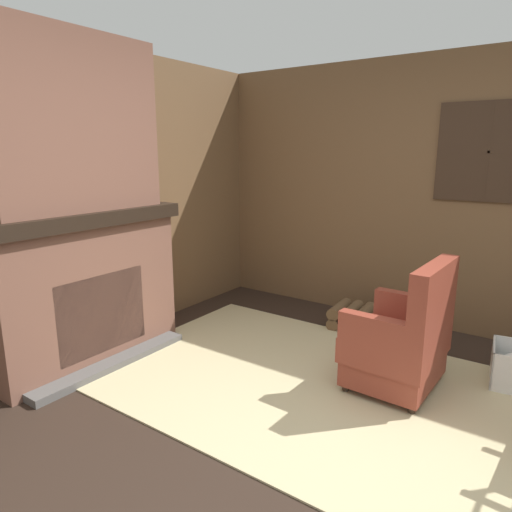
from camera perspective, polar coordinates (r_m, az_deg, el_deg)
The scene contains 11 objects.
ground_plane at distance 2.86m, azimuth 8.19°, elevation -23.22°, with size 14.00×14.00×0.00m, color #2D2119.
wood_panel_wall_left at distance 4.00m, azimuth -23.39°, elevation 6.06°, with size 0.06×5.31×2.55m.
wood_panel_wall_back at distance 4.59m, azimuth 22.61°, elevation 7.04°, with size 5.31×0.09×2.55m.
fireplace_hearth at distance 3.91m, azimuth -20.51°, elevation -3.73°, with size 0.64×1.64×1.23m.
chimney_breast at distance 3.78m, azimuth -22.19°, elevation 15.06°, with size 0.38×1.35×1.29m.
area_rug at distance 3.44m, azimuth 10.22°, elevation -16.38°, with size 3.61×2.12×0.01m.
armchair at distance 3.46m, azimuth 17.76°, elevation -10.18°, with size 0.61×0.73×0.96m.
firewood_stack at distance 4.56m, azimuth 11.88°, elevation -7.41°, with size 0.40×0.43×0.23m.
oil_lamp_vase at distance 3.66m, azimuth -26.12°, elevation 5.95°, with size 0.13×0.13×0.24m.
storage_case at distance 3.94m, azimuth -19.31°, elevation 6.83°, with size 0.14×0.20×0.15m.
decorative_plate_on_mantel at distance 3.80m, azimuth -22.97°, elevation 7.08°, with size 0.07×0.26×0.25m.
Camera 1 is at (1.00, -2.08, 1.68)m, focal length 32.00 mm.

